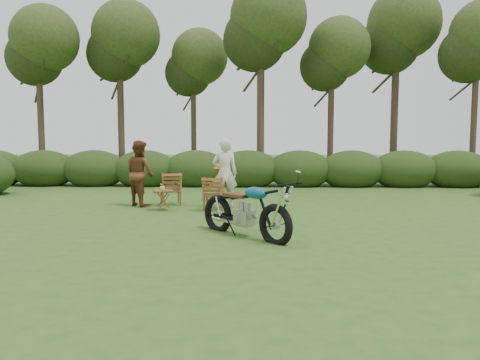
{
  "coord_description": "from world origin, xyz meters",
  "views": [
    {
      "loc": [
        0.24,
        -9.03,
        1.92
      ],
      "look_at": [
        -0.09,
        1.84,
        0.9
      ],
      "focal_mm": 35.0,
      "sensor_mm": 36.0,
      "label": 1
    }
  ],
  "objects_px": {
    "lawn_chair_right": "(214,210)",
    "cup": "(162,188)",
    "motorcycle": "(245,236)",
    "child": "(221,201)",
    "adult_b": "(140,206)",
    "adult_a": "(225,208)",
    "side_table": "(163,200)",
    "lawn_chair_left": "(171,205)"
  },
  "relations": [
    {
      "from": "lawn_chair_right",
      "to": "lawn_chair_left",
      "type": "distance_m",
      "value": 1.59
    },
    {
      "from": "lawn_chair_left",
      "to": "side_table",
      "type": "distance_m",
      "value": 1.05
    },
    {
      "from": "adult_a",
      "to": "adult_b",
      "type": "distance_m",
      "value": 2.4
    },
    {
      "from": "cup",
      "to": "adult_b",
      "type": "relative_size",
      "value": 0.07
    },
    {
      "from": "lawn_chair_right",
      "to": "child",
      "type": "relative_size",
      "value": 0.77
    },
    {
      "from": "lawn_chair_right",
      "to": "cup",
      "type": "distance_m",
      "value": 1.46
    },
    {
      "from": "lawn_chair_right",
      "to": "adult_a",
      "type": "height_order",
      "value": "adult_a"
    },
    {
      "from": "side_table",
      "to": "adult_b",
      "type": "bearing_deg",
      "value": 135.08
    },
    {
      "from": "motorcycle",
      "to": "cup",
      "type": "distance_m",
      "value": 3.86
    },
    {
      "from": "adult_a",
      "to": "child",
      "type": "height_order",
      "value": "adult_a"
    },
    {
      "from": "lawn_chair_left",
      "to": "side_table",
      "type": "bearing_deg",
      "value": 72.47
    },
    {
      "from": "lawn_chair_left",
      "to": "side_table",
      "type": "xyz_separation_m",
      "value": [
        -0.01,
        -1.02,
        0.26
      ]
    },
    {
      "from": "lawn_chair_right",
      "to": "cup",
      "type": "relative_size",
      "value": 6.83
    },
    {
      "from": "lawn_chair_left",
      "to": "child",
      "type": "height_order",
      "value": "child"
    },
    {
      "from": "lawn_chair_right",
      "to": "child",
      "type": "height_order",
      "value": "child"
    },
    {
      "from": "side_table",
      "to": "lawn_chair_left",
      "type": "bearing_deg",
      "value": 89.51
    },
    {
      "from": "side_table",
      "to": "lawn_chair_right",
      "type": "bearing_deg",
      "value": 5.16
    },
    {
      "from": "side_table",
      "to": "cup",
      "type": "distance_m",
      "value": 0.31
    },
    {
      "from": "cup",
      "to": "child",
      "type": "distance_m",
      "value": 2.3
    },
    {
      "from": "lawn_chair_left",
      "to": "adult_b",
      "type": "distance_m",
      "value": 0.84
    },
    {
      "from": "motorcycle",
      "to": "child",
      "type": "xyz_separation_m",
      "value": [
        -0.82,
        4.86,
        0.0
      ]
    },
    {
      "from": "motorcycle",
      "to": "cup",
      "type": "height_order",
      "value": "motorcycle"
    },
    {
      "from": "lawn_chair_right",
      "to": "adult_a",
      "type": "distance_m",
      "value": 0.47
    },
    {
      "from": "child",
      "to": "side_table",
      "type": "bearing_deg",
      "value": 39.15
    },
    {
      "from": "lawn_chair_left",
      "to": "cup",
      "type": "relative_size",
      "value": 7.12
    },
    {
      "from": "lawn_chair_right",
      "to": "child",
      "type": "distance_m",
      "value": 1.64
    },
    {
      "from": "cup",
      "to": "lawn_chair_right",
      "type": "bearing_deg",
      "value": 4.19
    },
    {
      "from": "lawn_chair_left",
      "to": "child",
      "type": "relative_size",
      "value": 0.8
    },
    {
      "from": "side_table",
      "to": "child",
      "type": "relative_size",
      "value": 0.47
    },
    {
      "from": "lawn_chair_right",
      "to": "adult_b",
      "type": "relative_size",
      "value": 0.48
    },
    {
      "from": "side_table",
      "to": "adult_a",
      "type": "xyz_separation_m",
      "value": [
        1.57,
        0.51,
        -0.26
      ]
    },
    {
      "from": "side_table",
      "to": "adult_a",
      "type": "height_order",
      "value": "adult_a"
    },
    {
      "from": "lawn_chair_right",
      "to": "adult_a",
      "type": "relative_size",
      "value": 0.47
    },
    {
      "from": "child",
      "to": "lawn_chair_right",
      "type": "bearing_deg",
      "value": 75.36
    },
    {
      "from": "motorcycle",
      "to": "adult_a",
      "type": "bearing_deg",
      "value": 145.5
    },
    {
      "from": "lawn_chair_right",
      "to": "cup",
      "type": "height_order",
      "value": "cup"
    },
    {
      "from": "adult_b",
      "to": "cup",
      "type": "bearing_deg",
      "value": 175.8
    },
    {
      "from": "motorcycle",
      "to": "lawn_chair_left",
      "type": "xyz_separation_m",
      "value": [
        -2.17,
        4.12,
        0.0
      ]
    },
    {
      "from": "cup",
      "to": "adult_a",
      "type": "bearing_deg",
      "value": 17.09
    },
    {
      "from": "lawn_chair_left",
      "to": "adult_b",
      "type": "bearing_deg",
      "value": -2.3
    },
    {
      "from": "child",
      "to": "motorcycle",
      "type": "bearing_deg",
      "value": 86.43
    },
    {
      "from": "child",
      "to": "adult_b",
      "type": "bearing_deg",
      "value": 10.59
    }
  ]
}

